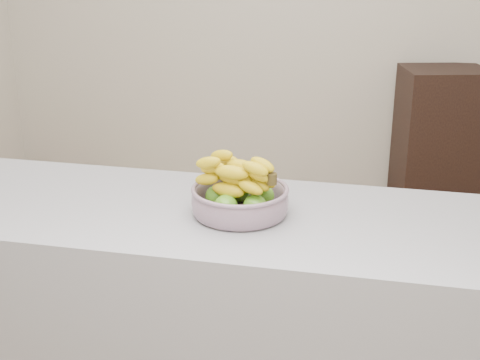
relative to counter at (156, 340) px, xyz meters
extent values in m
plane|color=tan|center=(0.00, 0.68, -0.45)|extent=(4.00, 4.00, 0.00)
cube|color=gray|center=(0.00, 0.00, 0.00)|extent=(2.00, 0.60, 0.90)
cube|color=black|center=(0.98, 2.46, -0.01)|extent=(0.57, 0.50, 0.88)
cylinder|color=#96A3B4|center=(0.26, 0.00, 0.46)|extent=(0.23, 0.23, 0.01)
torus|color=#96A3B4|center=(0.26, 0.00, 0.52)|extent=(0.27, 0.27, 0.01)
sphere|color=#578C18|center=(0.24, -0.06, 0.49)|extent=(0.07, 0.07, 0.07)
sphere|color=#578C18|center=(0.32, -0.04, 0.49)|extent=(0.07, 0.07, 0.07)
sphere|color=#578C18|center=(0.32, 0.04, 0.49)|extent=(0.07, 0.07, 0.07)
sphere|color=#578C18|center=(0.25, 0.07, 0.49)|extent=(0.07, 0.07, 0.07)
sphere|color=#578C18|center=(0.20, 0.01, 0.49)|extent=(0.07, 0.07, 0.07)
ellipsoid|color=yellow|center=(0.24, -0.04, 0.53)|extent=(0.17, 0.08, 0.04)
ellipsoid|color=yellow|center=(0.26, 0.00, 0.53)|extent=(0.17, 0.10, 0.04)
ellipsoid|color=yellow|center=(0.27, 0.04, 0.53)|extent=(0.17, 0.12, 0.04)
ellipsoid|color=yellow|center=(0.26, -0.02, 0.56)|extent=(0.17, 0.07, 0.04)
ellipsoid|color=yellow|center=(0.27, 0.02, 0.56)|extent=(0.16, 0.13, 0.04)
ellipsoid|color=yellow|center=(0.27, 0.00, 0.59)|extent=(0.17, 0.10, 0.04)
ellipsoid|color=yellow|center=(0.25, -0.04, 0.59)|extent=(0.17, 0.06, 0.04)
cylinder|color=#392F12|center=(0.36, -0.04, 0.57)|extent=(0.03, 0.03, 0.03)
camera|label=1|loc=(0.63, -1.67, 1.18)|focal=50.00mm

